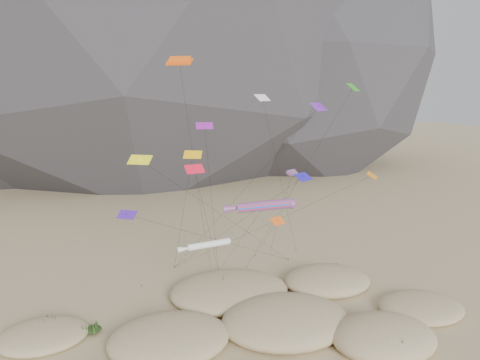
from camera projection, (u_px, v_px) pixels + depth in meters
name	position (u px, v px, depth m)	size (l,w,h in m)	color
ground	(285.00, 350.00, 48.75)	(500.00, 500.00, 0.00)	#CCB789
dunes	(257.00, 327.00, 52.21)	(53.52, 33.70, 3.55)	#CCB789
dune_grass	(256.00, 324.00, 52.37)	(44.02, 27.12, 1.57)	black
kite_stakes	(229.00, 266.00, 71.29)	(26.52, 5.92, 0.30)	#3F2D1E
rainbow_tube_kite	(262.00, 206.00, 56.36)	(8.43, 14.78, 13.86)	#FF2B1A
white_tube_kite	(206.00, 245.00, 55.56)	(7.76, 13.68, 9.17)	white
orange_parafoil	(180.00, 64.00, 53.37)	(8.77, 15.79, 30.45)	#FC590D
multi_parafoil	(292.00, 174.00, 61.34)	(3.90, 14.26, 16.36)	red
delta_kites	(259.00, 154.00, 56.46)	(33.86, 23.31, 27.38)	purple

